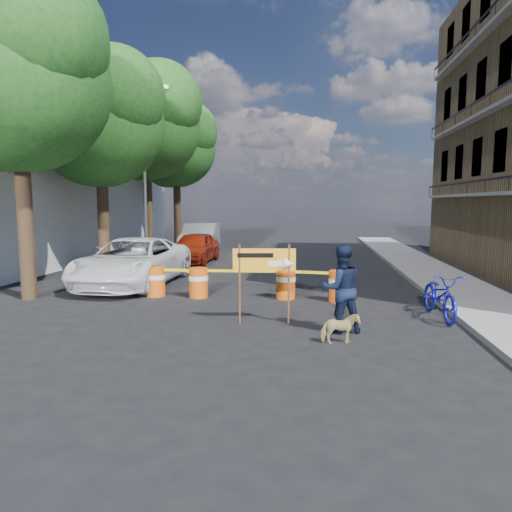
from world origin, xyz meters
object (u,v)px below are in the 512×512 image
(barrel_far_left, at_px, (156,281))
(sedan_silver, at_px, (200,238))
(suv_white, at_px, (133,262))
(sedan_red, at_px, (195,247))
(barrel_mid_left, at_px, (199,282))
(barrel_mid_right, at_px, (286,283))
(detour_sign, at_px, (273,266))
(bicycle, at_px, (441,275))
(barrel_far_right, at_px, (339,285))
(pedestrian, at_px, (341,289))
(dog, at_px, (340,329))

(barrel_far_left, relative_size, sedan_silver, 0.18)
(suv_white, xyz_separation_m, sedan_red, (0.58, 6.07, -0.08))
(suv_white, bearing_deg, sedan_red, 85.21)
(barrel_mid_left, bearing_deg, sedan_silver, 103.87)
(barrel_mid_left, height_order, barrel_mid_right, same)
(barrel_mid_right, xyz_separation_m, detour_sign, (-0.14, -2.85, 0.91))
(barrel_mid_right, distance_m, detour_sign, 2.99)
(suv_white, relative_size, sedan_silver, 1.15)
(barrel_mid_left, relative_size, sedan_silver, 0.18)
(barrel_mid_left, distance_m, sedan_red, 8.14)
(barrel_far_left, bearing_deg, suv_white, 129.21)
(bicycle, distance_m, sedan_red, 12.86)
(barrel_far_right, relative_size, suv_white, 0.15)
(barrel_mid_left, height_order, sedan_silver, sedan_silver)
(detour_sign, relative_size, suv_white, 0.32)
(bicycle, distance_m, suv_white, 9.89)
(barrel_far_right, relative_size, bicycle, 0.42)
(sedan_red, xyz_separation_m, sedan_silver, (-0.76, 4.08, 0.11))
(bicycle, bearing_deg, barrel_far_left, 163.62)
(barrel_far_left, distance_m, detour_sign, 4.77)
(pedestrian, distance_m, sedan_red, 12.67)
(pedestrian, bearing_deg, sedan_silver, -80.67)
(barrel_far_right, bearing_deg, pedestrian, -92.34)
(barrel_far_left, bearing_deg, pedestrian, -31.14)
(barrel_mid_right, bearing_deg, detour_sign, -92.87)
(barrel_mid_left, bearing_deg, sedan_red, 105.56)
(barrel_far_right, relative_size, dog, 1.19)
(barrel_far_left, distance_m, barrel_far_right, 5.49)
(barrel_mid_right, bearing_deg, barrel_mid_left, -176.39)
(sedan_red, bearing_deg, barrel_mid_left, -73.91)
(barrel_mid_right, relative_size, pedestrian, 0.46)
(suv_white, relative_size, sedan_red, 1.36)
(barrel_far_right, distance_m, bicycle, 2.93)
(sedan_red, distance_m, sedan_silver, 4.15)
(bicycle, bearing_deg, suv_white, 155.45)
(barrel_far_left, relative_size, barrel_mid_right, 1.00)
(pedestrian, bearing_deg, barrel_far_left, -46.53)
(barrel_mid_right, height_order, bicycle, bicycle)
(detour_sign, bearing_deg, suv_white, 132.27)
(barrel_mid_left, relative_size, barrel_far_right, 1.00)
(detour_sign, distance_m, pedestrian, 1.69)
(dog, height_order, sedan_silver, sedan_silver)
(barrel_mid_left, bearing_deg, barrel_far_right, -0.48)
(barrel_mid_left, xyz_separation_m, pedestrian, (4.02, -3.20, 0.50))
(barrel_far_right, height_order, dog, barrel_far_right)
(detour_sign, xyz_separation_m, dog, (1.50, -1.39, -1.07))
(pedestrian, relative_size, sedan_silver, 0.38)
(pedestrian, xyz_separation_m, dog, (-0.05, -0.87, -0.65))
(barrel_far_left, xyz_separation_m, bicycle, (7.88, -1.65, 0.61))
(barrel_mid_left, xyz_separation_m, dog, (3.97, -4.07, -0.15))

